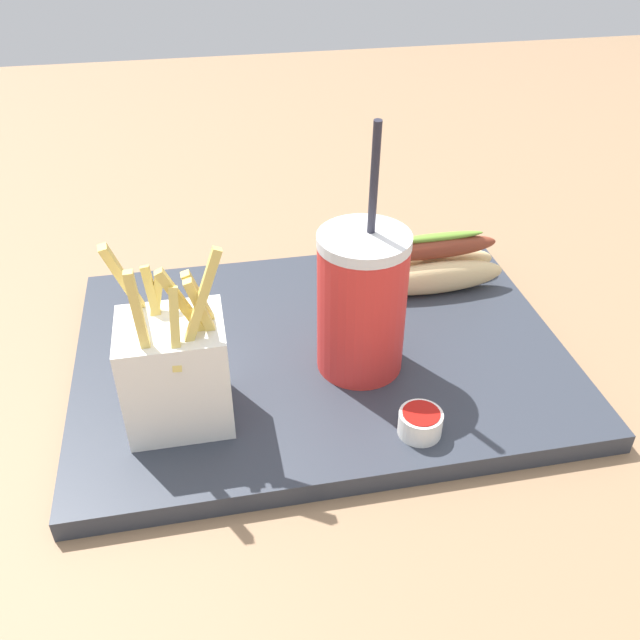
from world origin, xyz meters
The scene contains 6 objects.
ground_plane centered at (0.00, 0.00, -0.01)m, with size 2.40×2.40×0.02m, color #8C6B4C.
food_tray centered at (0.00, 0.00, 0.01)m, with size 0.47×0.35×0.02m, color #2D333D.
soda_cup centered at (0.03, -0.04, 0.09)m, with size 0.08×0.08×0.24m.
fries_basket centered at (-0.14, -0.08, 0.07)m, with size 0.09×0.08×0.17m.
hot_dog_1 centered at (0.14, 0.08, 0.05)m, with size 0.15×0.06×0.07m.
ketchup_cup_1 centered at (0.06, -0.14, 0.03)m, with size 0.04×0.04×0.02m.
Camera 1 is at (-0.10, -0.53, 0.43)m, focal length 38.12 mm.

